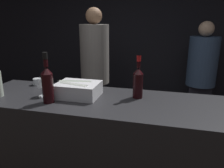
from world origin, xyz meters
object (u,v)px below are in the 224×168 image
at_px(ice_bin_with_bottles, 77,89).
at_px(wine_glass, 42,83).
at_px(red_wine_bottle_tall, 138,81).
at_px(person_blond_tee, 95,70).
at_px(person_in_hoodie, 201,74).
at_px(candle_votive, 37,82).
at_px(red_wine_bottle_black_foil, 47,83).

distance_m(ice_bin_with_bottles, wine_glass, 0.28).
height_order(red_wine_bottle_tall, person_blond_tee, person_blond_tee).
height_order(wine_glass, person_in_hoodie, person_in_hoodie).
bearing_deg(candle_votive, red_wine_bottle_black_foil, -48.09).
bearing_deg(red_wine_bottle_tall, ice_bin_with_bottles, -169.29).
relative_size(candle_votive, person_blond_tee, 0.04).
xyz_separation_m(wine_glass, person_blond_tee, (-0.00, 1.29, -0.18)).
distance_m(ice_bin_with_bottles, person_in_hoodie, 2.14).
xyz_separation_m(wine_glass, red_wine_bottle_tall, (0.73, 0.16, 0.02)).
bearing_deg(wine_glass, person_in_hoodie, 52.48).
distance_m(person_in_hoodie, person_blond_tee, 1.55).
height_order(candle_votive, red_wine_bottle_black_foil, red_wine_bottle_black_foil).
bearing_deg(red_wine_bottle_tall, red_wine_bottle_black_foil, -156.79).
distance_m(red_wine_bottle_black_foil, person_in_hoodie, 2.39).
relative_size(ice_bin_with_bottles, red_wine_bottle_black_foil, 0.92).
distance_m(red_wine_bottle_tall, person_blond_tee, 1.36).
height_order(candle_votive, red_wine_bottle_tall, red_wine_bottle_tall).
xyz_separation_m(ice_bin_with_bottles, red_wine_bottle_tall, (0.47, 0.09, 0.07)).
bearing_deg(candle_votive, person_in_hoodie, 43.67).
height_order(person_in_hoodie, person_blond_tee, person_blond_tee).
xyz_separation_m(ice_bin_with_bottles, wine_glass, (-0.27, -0.07, 0.05)).
height_order(red_wine_bottle_tall, red_wine_bottle_black_foil, red_wine_bottle_black_foil).
distance_m(red_wine_bottle_tall, red_wine_bottle_black_foil, 0.68).
height_order(ice_bin_with_bottles, red_wine_bottle_tall, red_wine_bottle_tall).
bearing_deg(person_blond_tee, ice_bin_with_bottles, 166.12).
xyz_separation_m(red_wine_bottle_tall, person_in_hoodie, (0.69, 1.70, -0.30)).
bearing_deg(red_wine_bottle_tall, person_blond_tee, 123.22).
height_order(red_wine_bottle_black_foil, person_blond_tee, person_blond_tee).
bearing_deg(red_wine_bottle_black_foil, wine_glass, 137.68).
relative_size(ice_bin_with_bottles, candle_votive, 4.62).
height_order(wine_glass, candle_votive, wine_glass).
height_order(candle_votive, person_blond_tee, person_blond_tee).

